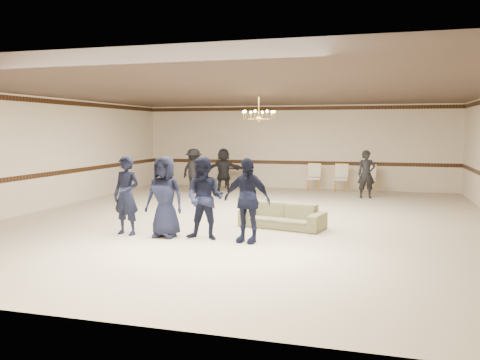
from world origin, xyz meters
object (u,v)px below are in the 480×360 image
object	(u,v)px
boy_b	(165,197)
banquet_chair_right	(370,179)
settee	(282,216)
banquet_chair_left	(314,178)
boy_d	(247,200)
boy_a	(126,195)
adult_left	(194,171)
chandelier	(259,107)
boy_c	(205,199)
adult_right	(366,174)
console_table	(237,178)
adult_mid	(224,170)
banquet_chair_mid	(341,178)

from	to	relation	value
boy_b	banquet_chair_right	size ratio (longest dim) A/B	1.72
boy_b	settee	distance (m)	2.82
banquet_chair_left	banquet_chair_right	xyz separation A→B (m)	(2.00, 0.00, 0.00)
boy_d	banquet_chair_left	distance (m)	8.72
boy_a	adult_left	distance (m)	7.14
adult_left	banquet_chair_left	world-z (taller)	adult_left
chandelier	adult_left	distance (m)	5.26
boy_c	adult_right	xyz separation A→B (m)	(3.04, 7.34, -0.06)
console_table	boy_c	bearing A→B (deg)	-82.52
boy_a	banquet_chair_left	distance (m)	9.20
adult_right	banquet_chair_right	bearing A→B (deg)	72.60
boy_a	console_table	bearing A→B (deg)	99.18
boy_c	adult_mid	xyz separation A→B (m)	(-2.06, 7.74, -0.06)
boy_d	adult_right	world-z (taller)	boy_d
boy_c	settee	bearing A→B (deg)	51.94
adult_left	adult_mid	size ratio (longest dim) A/B	1.00
chandelier	settee	xyz separation A→B (m)	(1.01, -1.80, -2.59)
boy_b	adult_mid	xyz separation A→B (m)	(-1.16, 7.74, -0.06)
boy_a	adult_left	size ratio (longest dim) A/B	1.08
adult_right	console_table	world-z (taller)	adult_right
boy_c	banquet_chair_left	xyz separation A→B (m)	(1.12, 8.71, -0.36)
boy_c	adult_left	size ratio (longest dim) A/B	1.08
chandelier	adult_right	size ratio (longest dim) A/B	0.59
banquet_chair_right	console_table	world-z (taller)	banquet_chair_right
boy_b	boy_a	bearing A→B (deg)	-178.35
boy_a	adult_right	bearing A→B (deg)	65.26
banquet_chair_right	banquet_chair_mid	bearing A→B (deg)	-175.24
boy_a	banquet_chair_right	size ratio (longest dim) A/B	1.72
adult_right	banquet_chair_mid	world-z (taller)	adult_right
adult_mid	adult_right	bearing A→B (deg)	157.73
boy_b	boy_d	distance (m)	1.80
chandelier	console_table	world-z (taller)	chandelier
banquet_chair_left	console_table	distance (m)	3.01
banquet_chair_left	console_table	xyz separation A→B (m)	(-3.00, 0.20, -0.10)
settee	chandelier	bearing A→B (deg)	132.09
boy_d	banquet_chair_left	xyz separation A→B (m)	(0.22, 8.71, -0.36)
adult_mid	adult_left	bearing A→B (deg)	20.09
banquet_chair_left	console_table	bearing A→B (deg)	171.53
adult_left	chandelier	bearing A→B (deg)	154.48
boy_b	banquet_chair_mid	xyz separation A→B (m)	(3.02, 8.71, -0.36)
adult_mid	banquet_chair_mid	bearing A→B (deg)	175.31
boy_b	adult_right	distance (m)	8.33
adult_left	adult_mid	world-z (taller)	same
chandelier	settee	bearing A→B (deg)	-60.80
boy_b	adult_left	world-z (taller)	boy_b
adult_left	banquet_chair_left	bearing A→B (deg)	-135.58
boy_b	console_table	xyz separation A→B (m)	(-0.98, 8.91, -0.46)
adult_left	banquet_chair_right	world-z (taller)	adult_left
boy_a	banquet_chair_left	xyz separation A→B (m)	(2.92, 8.71, -0.36)
adult_right	banquet_chair_mid	distance (m)	1.68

